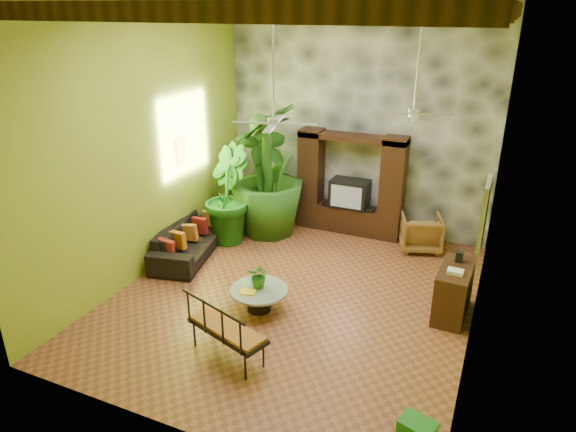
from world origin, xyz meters
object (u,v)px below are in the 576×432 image
at_px(tall_plant_b, 226,195).
at_px(iron_bench, 224,328).
at_px(sofa, 190,239).
at_px(side_console, 453,291).
at_px(coffee_table, 259,296).
at_px(ceiling_fan_front, 274,109).
at_px(ceiling_fan_back, 415,100).
at_px(tall_plant_a, 264,174).
at_px(tall_plant_c, 268,171).
at_px(wicker_armchair, 421,232).
at_px(entertainment_center, 350,191).

distance_m(tall_plant_b, iron_bench, 4.24).
relative_size(sofa, side_console, 2.11).
distance_m(sofa, tall_plant_b, 1.25).
bearing_deg(coffee_table, ceiling_fan_front, 58.17).
height_order(sofa, coffee_table, sofa).
bearing_deg(ceiling_fan_front, iron_bench, -90.89).
relative_size(ceiling_fan_back, coffee_table, 1.88).
relative_size(ceiling_fan_front, tall_plant_a, 0.76).
relative_size(ceiling_fan_back, iron_bench, 1.33).
height_order(tall_plant_a, tall_plant_c, tall_plant_c).
xyz_separation_m(sofa, tall_plant_c, (0.99, 1.69, 1.13)).
height_order(sofa, wicker_armchair, wicker_armchair).
xyz_separation_m(entertainment_center, tall_plant_c, (-1.66, -0.83, 0.51)).
relative_size(sofa, coffee_table, 2.35).
distance_m(wicker_armchair, tall_plant_a, 3.75).
distance_m(entertainment_center, iron_bench, 5.24).
xyz_separation_m(entertainment_center, wicker_armchair, (1.69, -0.31, -0.58)).
bearing_deg(tall_plant_c, ceiling_fan_front, -61.76).
height_order(wicker_armchair, iron_bench, iron_bench).
distance_m(sofa, side_console, 5.30).
bearing_deg(side_console, entertainment_center, 137.37).
xyz_separation_m(wicker_armchair, tall_plant_c, (-3.34, -0.51, 1.09)).
relative_size(ceiling_fan_front, tall_plant_c, 0.63).
relative_size(ceiling_fan_back, tall_plant_c, 0.63).
height_order(tall_plant_b, side_console, tall_plant_b).
distance_m(tall_plant_a, coffee_table, 3.91).
distance_m(wicker_armchair, iron_bench, 5.27).
height_order(wicker_armchair, tall_plant_b, tall_plant_b).
xyz_separation_m(ceiling_fan_back, coffee_table, (-1.98, -1.89, -3.15)).
relative_size(wicker_armchair, tall_plant_a, 0.34).
xyz_separation_m(wicker_armchair, side_console, (0.96, -2.33, 0.06)).
height_order(ceiling_fan_back, tall_plant_c, ceiling_fan_back).
height_order(ceiling_fan_front, ceiling_fan_back, same).
relative_size(coffee_table, iron_bench, 0.71).
xyz_separation_m(entertainment_center, iron_bench, (-0.23, -5.22, -0.42)).
distance_m(ceiling_fan_back, iron_bench, 4.72).
height_order(tall_plant_b, tall_plant_c, tall_plant_c).
bearing_deg(ceiling_fan_back, entertainment_center, 129.57).
relative_size(ceiling_fan_front, coffee_table, 1.88).
height_order(entertainment_center, tall_plant_b, entertainment_center).
distance_m(wicker_armchair, tall_plant_c, 3.55).
bearing_deg(wicker_armchair, tall_plant_a, -17.20).
bearing_deg(side_console, tall_plant_b, 169.95).
distance_m(tall_plant_a, tall_plant_c, 0.59).
height_order(tall_plant_b, coffee_table, tall_plant_b).
distance_m(entertainment_center, wicker_armchair, 1.81).
relative_size(ceiling_fan_back, tall_plant_b, 0.87).
bearing_deg(iron_bench, ceiling_fan_front, 107.78).
relative_size(wicker_armchair, coffee_table, 0.85).
distance_m(tall_plant_a, tall_plant_b, 1.23).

